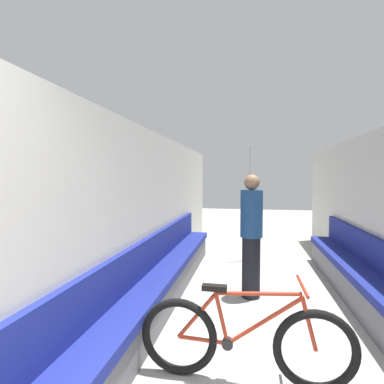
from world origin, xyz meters
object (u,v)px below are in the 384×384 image
Objects in this scene: passenger_standing at (251,234)px; bench_seat_row_left at (158,286)px; bench_seat_row_right at (384,302)px; bicycle at (244,341)px; grab_pole_near at (249,205)px.

bench_seat_row_left is at bearing 156.30° from passenger_standing.
bench_seat_row_right is 3.26× the size of passenger_standing.
bicycle is (1.07, -1.12, 0.03)m from bench_seat_row_left.
bicycle is 0.77× the size of grab_pole_near.
bench_seat_row_left is at bearing 180.00° from bench_seat_row_right.
bench_seat_row_right is 2.44× the size of grab_pole_near.
bench_seat_row_right is (2.53, 0.00, 0.00)m from bench_seat_row_left.
grab_pole_near is (0.03, 3.57, 0.75)m from bicycle.
grab_pole_near reaches higher than bench_seat_row_right.
bicycle is at bearing -142.45° from bench_seat_row_right.
bench_seat_row_left is at bearing -114.29° from grab_pole_near.
grab_pole_near is 1.83m from passenger_standing.
grab_pole_near is 1.33× the size of passenger_standing.
grab_pole_near reaches higher than passenger_standing.
bench_seat_row_right reaches higher than bicycle.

